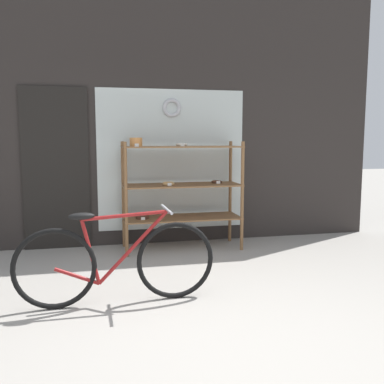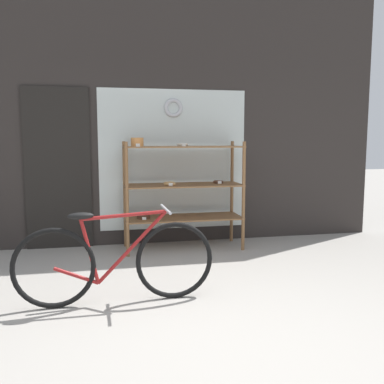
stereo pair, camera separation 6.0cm
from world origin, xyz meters
name	(u,v)px [view 2 (the right image)]	position (x,y,z in m)	size (l,w,h in m)	color
ground_plane	(212,337)	(0.00, 0.00, 0.00)	(30.00, 30.00, 0.00)	gray
storefront_facade	(156,113)	(-0.03, 2.96, 1.78)	(6.32, 0.13, 3.64)	#2D2826
display_case	(181,184)	(0.23, 2.54, 0.85)	(1.52, 0.55, 1.45)	brown
bicycle	(115,262)	(-0.67, 0.80, 0.38)	(1.74, 0.46, 0.83)	black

